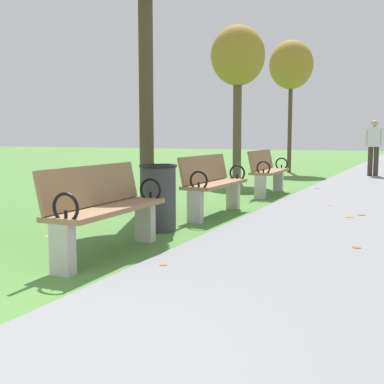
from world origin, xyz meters
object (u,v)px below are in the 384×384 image
Objects in this scene: park_bench_3 at (213,183)px; pedestrian_walking at (374,145)px; park_bench_2 at (105,208)px; park_bench_4 at (268,171)px; tree_5 at (291,66)px; tree_4 at (238,59)px; trash_bin at (158,197)px.

pedestrian_walking reaches higher than park_bench_3.
park_bench_2 is 1.00× the size of park_bench_4.
pedestrian_walking is at bearing -15.01° from tree_5.
park_bench_4 is 5.89m from pedestrian_walking.
park_bench_4 is at bearing -105.06° from pedestrian_walking.
tree_4 reaches higher than trash_bin.
park_bench_3 is 0.99× the size of park_bench_4.
pedestrian_walking is (2.66, -0.71, -2.49)m from tree_5.
tree_5 is at bearing 83.20° from tree_4.
park_bench_4 reaches higher than trash_bin.
pedestrian_walking is (1.52, 5.67, 0.44)m from park_bench_4.
tree_4 is 2.47× the size of pedestrian_walking.
park_bench_3 is at bearing 84.13° from trash_bin.
trash_bin is (1.44, -6.92, -2.73)m from tree_4.
park_bench_3 reaches higher than trash_bin.
tree_5 reaches higher than park_bench_2.
park_bench_3 is 0.40× the size of tree_4.
tree_5 is at bearing 100.07° from park_bench_4.
tree_5 is at bearing 95.35° from park_bench_2.
tree_5 is (-1.13, 12.10, 2.93)m from park_bench_2.
park_bench_3 is at bearing -100.09° from pedestrian_walking.
tree_5 is (0.45, 3.80, 0.26)m from tree_4.
tree_5 is 5.02× the size of trash_bin.
park_bench_2 and park_bench_3 have the same top height.
park_bench_4 is at bearing 90.00° from park_bench_3.
pedestrian_walking is 10.16m from trash_bin.
park_bench_2 is 1.01× the size of park_bench_3.
tree_5 is at bearing 164.99° from pedestrian_walking.
tree_4 is (-1.59, 5.49, 2.67)m from park_bench_3.
park_bench_3 is 8.72m from pedestrian_walking.
trash_bin is at bearing 96.08° from park_bench_2.
pedestrian_walking is at bearing 82.37° from park_bench_2.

